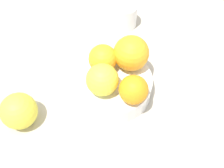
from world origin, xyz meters
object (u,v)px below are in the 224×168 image
(fruit_bowl, at_px, (112,86))
(orange_in_bowl_2, at_px, (131,53))
(orange_in_bowl_3, at_px, (134,90))
(orange_loose_0, at_px, (19,111))
(orange_in_bowl_0, at_px, (102,80))
(orange_in_bowl_1, at_px, (103,59))
(ceramic_cup, at_px, (125,16))

(fruit_bowl, bearing_deg, orange_in_bowl_2, -124.17)
(orange_in_bowl_3, xyz_separation_m, orange_loose_0, (0.23, 0.08, -0.04))
(orange_in_bowl_0, height_order, orange_loose_0, orange_in_bowl_0)
(orange_in_bowl_1, bearing_deg, orange_in_bowl_0, 101.89)
(orange_in_bowl_1, relative_size, orange_in_bowl_2, 0.81)
(orange_in_bowl_3, bearing_deg, orange_in_bowl_1, -40.23)
(orange_in_bowl_3, bearing_deg, orange_in_bowl_0, -7.34)
(orange_in_bowl_0, bearing_deg, orange_in_bowl_1, -78.11)
(fruit_bowl, bearing_deg, orange_loose_0, 33.38)
(orange_loose_0, bearing_deg, orange_in_bowl_0, -152.61)
(orange_in_bowl_2, xyz_separation_m, ceramic_cup, (0.05, -0.19, -0.06))
(orange_in_bowl_1, height_order, orange_loose_0, orange_in_bowl_1)
(orange_in_bowl_3, height_order, ceramic_cup, orange_in_bowl_3)
(ceramic_cup, bearing_deg, orange_loose_0, 64.75)
(fruit_bowl, distance_m, orange_in_bowl_2, 0.09)
(fruit_bowl, xyz_separation_m, orange_in_bowl_1, (0.03, -0.03, 0.06))
(orange_in_bowl_1, relative_size, orange_in_bowl_3, 1.04)
(orange_in_bowl_0, bearing_deg, fruit_bowl, -113.52)
(fruit_bowl, xyz_separation_m, ceramic_cup, (0.01, -0.23, 0.01))
(orange_in_bowl_1, distance_m, orange_in_bowl_2, 0.06)
(orange_in_bowl_1, xyz_separation_m, orange_in_bowl_3, (-0.08, 0.07, -0.00))
(orange_in_bowl_3, relative_size, ceramic_cup, 0.92)
(fruit_bowl, height_order, orange_in_bowl_3, orange_in_bowl_3)
(fruit_bowl, xyz_separation_m, orange_in_bowl_2, (-0.03, -0.05, 0.07))
(orange_in_bowl_3, bearing_deg, ceramic_cup, -76.58)
(fruit_bowl, distance_m, orange_in_bowl_0, 0.07)
(orange_in_bowl_1, height_order, orange_in_bowl_3, orange_in_bowl_1)
(orange_in_bowl_2, bearing_deg, orange_in_bowl_3, 102.87)
(orange_in_bowl_2, relative_size, orange_in_bowl_3, 1.29)
(fruit_bowl, relative_size, orange_in_bowl_0, 2.62)
(orange_in_bowl_2, xyz_separation_m, orange_in_bowl_3, (-0.02, 0.09, -0.01))
(orange_in_bowl_1, bearing_deg, orange_in_bowl_2, -159.79)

